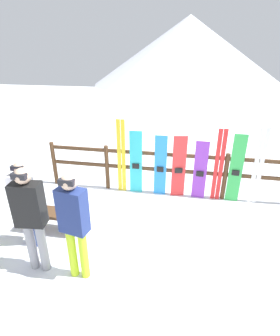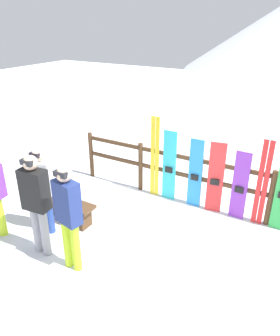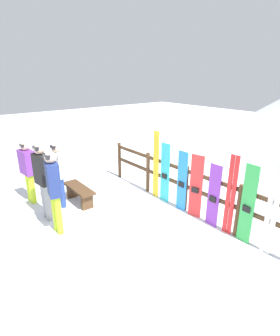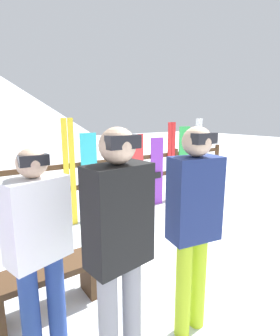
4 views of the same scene
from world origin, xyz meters
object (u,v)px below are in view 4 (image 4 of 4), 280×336
object	(u,v)px
snowboard_blue	(119,176)
person_white	(38,241)
snowboard_green	(184,163)
ski_pair_white	(198,157)
snowboard_cyan	(90,178)
snowboard_red	(137,173)
person_black	(119,239)
bench	(47,280)
ski_pair_yellow	(70,173)
person_navy	(194,217)
snowboard_purple	(157,172)
ski_pair_red	(171,163)

from	to	relation	value
snowboard_blue	person_white	bearing A→B (deg)	-132.11
snowboard_green	ski_pair_white	world-z (taller)	ski_pair_white
snowboard_cyan	snowboard_red	size ratio (longest dim) A/B	1.04
person_white	person_black	xyz separation A→B (m)	(0.39, -0.49, 0.10)
bench	ski_pair_yellow	world-z (taller)	ski_pair_yellow
person_black	ski_pair_yellow	distance (m)	2.77
person_navy	snowboard_cyan	world-z (taller)	person_navy
bench	person_white	world-z (taller)	person_white
snowboard_green	ski_pair_white	size ratio (longest dim) A/B	0.90
ski_pair_yellow	ski_pair_white	world-z (taller)	ski_pair_yellow
ski_pair_yellow	ski_pair_white	distance (m)	3.03
person_white	person_black	distance (m)	0.63
bench	snowboard_cyan	distance (m)	2.22
person_white	snowboard_red	bearing A→B (deg)	42.37
snowboard_red	ski_pair_white	bearing A→B (deg)	0.12
person_white	snowboard_cyan	distance (m)	2.61
person_navy	snowboard_purple	size ratio (longest dim) A/B	1.26
person_black	snowboard_cyan	size ratio (longest dim) A/B	1.14
snowboard_purple	person_white	bearing A→B (deg)	-142.75
person_black	ski_pair_red	size ratio (longest dim) A/B	1.04
ski_pair_yellow	snowboard_red	xyz separation A→B (m)	(1.35, -0.00, -0.16)
ski_pair_white	snowboard_cyan	bearing A→B (deg)	-179.93
snowboard_purple	snowboard_green	world-z (taller)	snowboard_green
snowboard_red	person_white	bearing A→B (deg)	-137.63
person_black	ski_pair_white	bearing A→B (deg)	35.99
snowboard_red	person_black	bearing A→B (deg)	-126.88
snowboard_green	bench	bearing A→B (deg)	-153.19
ski_pair_yellow	snowboard_blue	world-z (taller)	ski_pair_yellow
person_white	ski_pair_white	world-z (taller)	ski_pair_white
snowboard_red	snowboard_purple	size ratio (longest dim) A/B	1.07
person_white	snowboard_green	size ratio (longest dim) A/B	1.01
person_navy	snowboard_purple	world-z (taller)	person_navy
snowboard_cyan	snowboard_red	bearing A→B (deg)	-0.00
person_black	ski_pair_yellow	world-z (taller)	ski_pair_yellow
snowboard_cyan	snowboard_purple	bearing A→B (deg)	-0.01
bench	snowboard_purple	world-z (taller)	snowboard_purple
bench	snowboard_blue	size ratio (longest dim) A/B	0.76
person_navy	ski_pair_red	world-z (taller)	person_navy
snowboard_cyan	snowboard_red	distance (m)	1.00
ski_pair_yellow	snowboard_red	size ratio (longest dim) A/B	1.21
person_navy	snowboard_cyan	distance (m)	2.74
snowboard_purple	snowboard_green	distance (m)	0.77
ski_pair_red	ski_pair_white	world-z (taller)	ski_pair_white
bench	ski_pair_yellow	distance (m)	2.08
snowboard_red	ski_pair_white	distance (m)	1.69
ski_pair_yellow	person_navy	bearing A→B (deg)	-89.78
person_black	snowboard_purple	xyz separation A→B (m)	(2.49, 2.68, -0.34)
snowboard_purple	snowboard_cyan	bearing A→B (deg)	179.99
person_black	person_navy	bearing A→B (deg)	-1.92
snowboard_cyan	snowboard_blue	bearing A→B (deg)	-0.01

